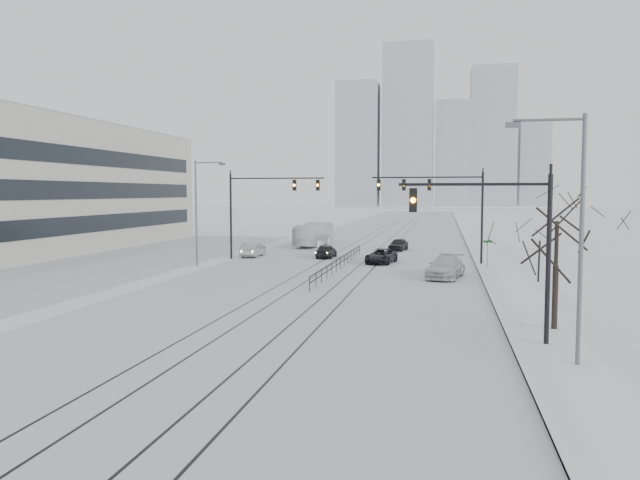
{
  "coord_description": "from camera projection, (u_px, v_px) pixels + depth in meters",
  "views": [
    {
      "loc": [
        8.25,
        -20.14,
        6.26
      ],
      "look_at": [
        0.41,
        19.33,
        3.2
      ],
      "focal_mm": 35.0,
      "sensor_mm": 36.0,
      "label": 1
    }
  ],
  "objects": [
    {
      "name": "sedan_nb_right",
      "position": [
        446.0,
        267.0,
        45.7
      ],
      "size": [
        3.2,
        5.77,
        1.58
      ],
      "primitive_type": "imported",
      "rotation": [
        0.0,
        0.0,
        -0.19
      ],
      "color": "silver",
      "rests_on": "ground"
    },
    {
      "name": "street_light_west",
      "position": [
        199.0,
        205.0,
        53.09
      ],
      "size": [
        2.73,
        0.25,
        9.0
      ],
      "color": "#595B60",
      "rests_on": "ground"
    },
    {
      "name": "traffic_mast_near",
      "position": [
        507.0,
        235.0,
        25.2
      ],
      "size": [
        6.1,
        0.37,
        7.0
      ],
      "color": "black",
      "rests_on": "ground"
    },
    {
      "name": "sedan_nb_far",
      "position": [
        398.0,
        245.0,
        67.37
      ],
      "size": [
        2.24,
        4.08,
        1.32
      ],
      "primitive_type": "imported",
      "rotation": [
        0.0,
        0.0,
        -0.18
      ],
      "color": "black",
      "rests_on": "ground"
    },
    {
      "name": "box_truck",
      "position": [
        314.0,
        235.0,
        73.03
      ],
      "size": [
        3.0,
        9.8,
        2.69
      ],
      "primitive_type": "imported",
      "rotation": [
        0.0,
        0.0,
        3.06
      ],
      "color": "white",
      "rests_on": "ground"
    },
    {
      "name": "bare_tree",
      "position": [
        557.0,
        233.0,
        27.68
      ],
      "size": [
        4.4,
        4.4,
        6.1
      ],
      "color": "black",
      "rests_on": "ground"
    },
    {
      "name": "sidewalk_east",
      "position": [
        486.0,
        242.0,
        77.83
      ],
      "size": [
        5.0,
        260.0,
        0.16
      ],
      "primitive_type": "cube",
      "color": "white",
      "rests_on": "ground"
    },
    {
      "name": "road",
      "position": [
        378.0,
        241.0,
        80.46
      ],
      "size": [
        22.0,
        260.0,
        0.02
      ],
      "primitive_type": "cube",
      "color": "silver",
      "rests_on": "ground"
    },
    {
      "name": "traffic_mast_ne",
      "position": [
        443.0,
        198.0,
        53.98
      ],
      "size": [
        9.6,
        0.37,
        8.0
      ],
      "color": "black",
      "rests_on": "ground"
    },
    {
      "name": "median_fence",
      "position": [
        340.0,
        263.0,
        51.08
      ],
      "size": [
        0.06,
        24.0,
        1.0
      ],
      "color": "black",
      "rests_on": "ground"
    },
    {
      "name": "sedan_sb_inner",
      "position": [
        326.0,
        251.0,
        59.81
      ],
      "size": [
        1.67,
        3.88,
        1.31
      ],
      "primitive_type": "imported",
      "rotation": [
        0.0,
        0.0,
        3.11
      ],
      "color": "black",
      "rests_on": "ground"
    },
    {
      "name": "traffic_mast_nw",
      "position": [
        261.0,
        200.0,
        58.21
      ],
      "size": [
        9.1,
        0.37,
        8.0
      ],
      "color": "black",
      "rests_on": "ground"
    },
    {
      "name": "street_light_east",
      "position": [
        573.0,
        223.0,
        21.85
      ],
      "size": [
        2.73,
        0.25,
        9.0
      ],
      "color": "#595B60",
      "rests_on": "ground"
    },
    {
      "name": "sedan_sb_outer",
      "position": [
        253.0,
        250.0,
        60.97
      ],
      "size": [
        1.49,
        4.26,
        1.4
      ],
      "primitive_type": "imported",
      "rotation": [
        0.0,
        0.0,
        3.14
      ],
      "color": "#9FA3A7",
      "rests_on": "ground"
    },
    {
      "name": "street_sign",
      "position": [
        487.0,
        250.0,
        50.66
      ],
      "size": [
        0.7,
        0.06,
        2.4
      ],
      "color": "#595B60",
      "rests_on": "ground"
    },
    {
      "name": "curb",
      "position": [
        466.0,
        242.0,
        78.31
      ],
      "size": [
        0.1,
        260.0,
        0.12
      ],
      "primitive_type": "cube",
      "color": "gray",
      "rests_on": "ground"
    },
    {
      "name": "tram_rails",
      "position": [
        357.0,
        257.0,
        60.9
      ],
      "size": [
        5.3,
        180.0,
        0.01
      ],
      "color": "black",
      "rests_on": "ground"
    },
    {
      "name": "sedan_nb_front",
      "position": [
        381.0,
        256.0,
        55.18
      ],
      "size": [
        2.8,
        4.86,
        1.27
      ],
      "primitive_type": "imported",
      "rotation": [
        0.0,
        0.0,
        -0.16
      ],
      "color": "black",
      "rests_on": "ground"
    },
    {
      "name": "parking_strip",
      "position": [
        144.0,
        258.0,
        59.89
      ],
      "size": [
        14.0,
        60.0,
        0.03
      ],
      "primitive_type": "cube",
      "color": "silver",
      "rests_on": "ground"
    },
    {
      "name": "ground",
      "position": [
        201.0,
        372.0,
        21.78
      ],
      "size": [
        500.0,
        500.0,
        0.0
      ],
      "primitive_type": "plane",
      "color": "silver",
      "rests_on": "ground"
    },
    {
      "name": "skyline",
      "position": [
        438.0,
        140.0,
        286.1
      ],
      "size": [
        96.0,
        48.0,
        72.0
      ],
      "color": "#A2A9B2",
      "rests_on": "ground"
    }
  ]
}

